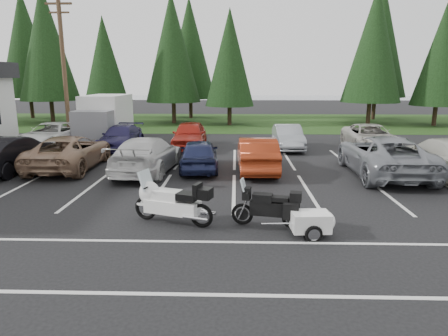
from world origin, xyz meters
TOP-DOWN VIEW (x-y plane):
  - ground at (0.00, 0.00)m, footprint 120.00×120.00m
  - grass_strip at (0.00, 24.00)m, footprint 80.00×16.00m
  - lake_water at (4.00, 55.00)m, footprint 70.00×50.00m
  - utility_pole at (-10.00, 12.00)m, footprint 1.60×0.26m
  - box_truck at (-8.00, 12.50)m, footprint 2.40×5.60m
  - stall_markings at (0.00, 2.00)m, footprint 32.00×16.00m
  - conifer_2 at (-16.00, 22.80)m, footprint 5.10×5.10m
  - conifer_3 at (-10.50, 21.40)m, footprint 3.87×3.87m
  - conifer_4 at (-5.00, 22.90)m, footprint 4.80×4.80m
  - conifer_5 at (0.00, 21.60)m, footprint 4.14×4.14m
  - conifer_6 at (12.00, 22.10)m, footprint 4.93×4.93m
  - conifer_7 at (17.50, 21.80)m, footprint 4.27×4.27m
  - conifer_back_a at (-20.00, 27.00)m, footprint 5.28×5.28m
  - conifer_back_b at (-4.00, 27.50)m, footprint 4.97×4.97m
  - conifer_back_c at (14.00, 26.80)m, footprint 5.50×5.50m
  - car_near_1 at (-9.22, 3.95)m, footprint 2.12×4.93m
  - car_near_2 at (-6.92, 4.61)m, footprint 2.57×5.46m
  - car_near_3 at (-3.28, 3.99)m, footprint 2.55×5.48m
  - car_near_4 at (-1.07, 4.51)m, footprint 1.96×4.22m
  - car_near_5 at (1.49, 4.33)m, footprint 1.71×4.62m
  - car_near_6 at (6.78, 3.79)m, footprint 2.88×6.08m
  - car_near_7 at (9.30, 3.82)m, footprint 2.52×5.62m
  - car_far_0 at (-10.26, 10.08)m, footprint 2.61×5.31m
  - car_far_1 at (-6.09, 9.78)m, footprint 1.96×4.61m
  - car_far_2 at (-2.13, 10.05)m, footprint 1.91×4.57m
  - car_far_3 at (3.55, 9.96)m, footprint 1.53×4.19m
  - car_far_4 at (8.24, 10.01)m, footprint 2.48×5.16m
  - touring_motorcycle at (-1.21, -2.22)m, footprint 2.84×1.69m
  - cargo_trailer at (2.51, -3.02)m, footprint 1.47×0.90m
  - adventure_motorcycle at (1.44, -2.39)m, footprint 2.34×1.22m

SIDE VIEW (x-z plane):
  - ground at x=0.00m, z-range 0.00..0.00m
  - lake_water at x=4.00m, z-range -0.01..0.01m
  - stall_markings at x=0.00m, z-range 0.00..0.01m
  - grass_strip at x=0.00m, z-range 0.00..0.01m
  - cargo_trailer at x=2.51m, z-range 0.00..0.66m
  - car_far_1 at x=-6.09m, z-range 0.00..1.33m
  - adventure_motorcycle at x=1.44m, z-range 0.00..1.36m
  - car_far_3 at x=3.55m, z-range 0.00..1.37m
  - car_near_4 at x=-1.07m, z-range 0.00..1.40m
  - car_far_4 at x=8.24m, z-range 0.00..1.42m
  - car_far_0 at x=-10.26m, z-range 0.00..1.45m
  - touring_motorcycle at x=-1.21m, z-range 0.00..1.50m
  - car_near_5 at x=1.49m, z-range 0.00..1.51m
  - car_near_2 at x=-6.92m, z-range 0.00..1.51m
  - car_far_2 at x=-2.13m, z-range 0.00..1.55m
  - car_near_3 at x=-3.28m, z-range 0.00..1.55m
  - car_near_1 at x=-9.22m, z-range 0.00..1.58m
  - car_near_7 at x=9.30m, z-range 0.00..1.60m
  - car_near_6 at x=6.78m, z-range 0.00..1.68m
  - box_truck at x=-8.00m, z-range 0.00..2.90m
  - utility_pole at x=-10.00m, z-range 0.20..9.20m
  - conifer_3 at x=-10.50m, z-range 0.76..9.78m
  - conifer_5 at x=0.00m, z-range 0.81..10.45m
  - conifer_7 at x=17.50m, z-range 0.84..10.78m
  - conifer_4 at x=-5.00m, z-range 0.95..12.12m
  - conifer_6 at x=12.00m, z-range 0.97..12.45m
  - conifer_back_b at x=-4.00m, z-range 0.98..12.56m
  - conifer_2 at x=-16.00m, z-range 1.01..12.90m
  - conifer_back_a at x=-20.00m, z-range 1.04..13.34m
  - conifer_back_c at x=14.00m, z-range 1.09..13.90m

